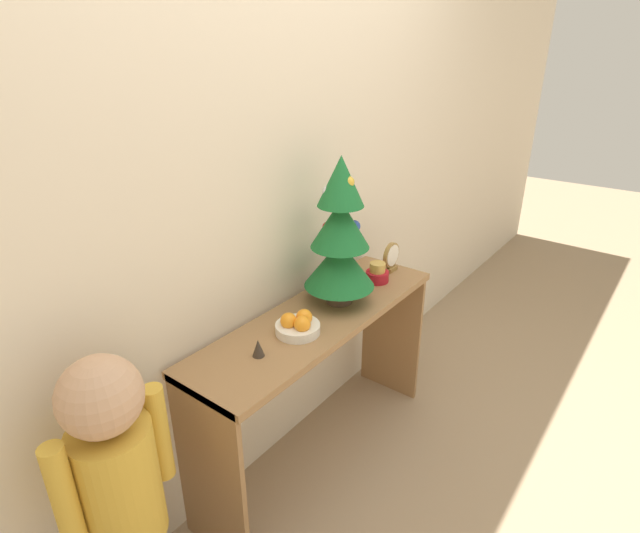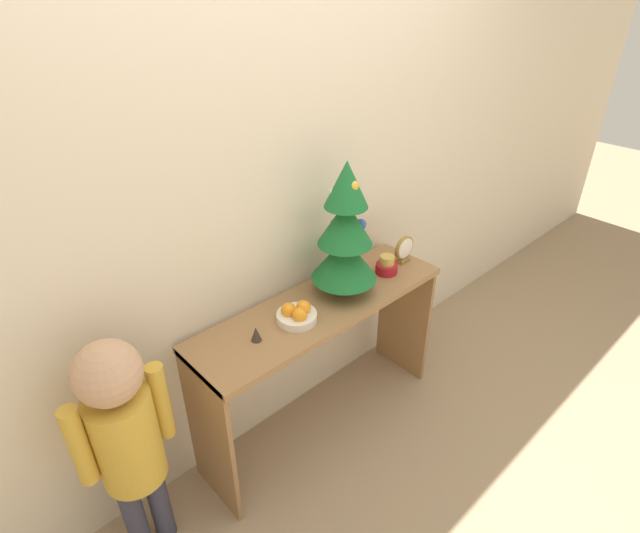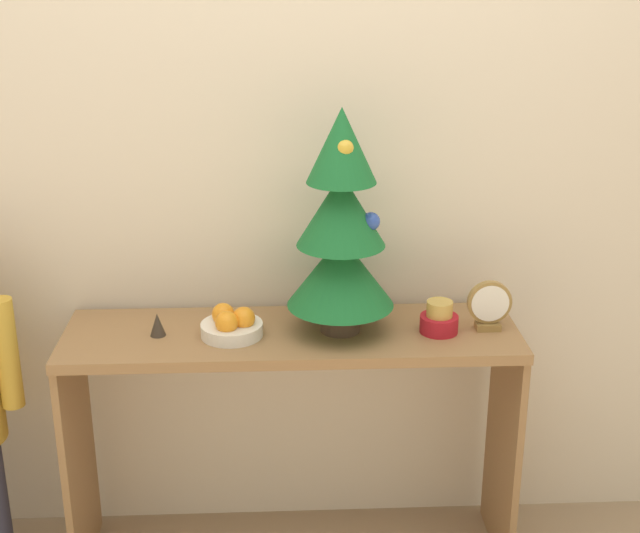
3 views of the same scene
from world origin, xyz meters
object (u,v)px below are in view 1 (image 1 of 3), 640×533
object	(u,v)px
mini_tree	(340,236)
singing_bowl	(377,274)
fruit_bowl	(298,325)
child_figure	(117,473)
desk_clock	(391,257)
figurine	(258,348)

from	to	relation	value
mini_tree	singing_bowl	xyz separation A→B (m)	(0.27, -0.02, -0.26)
fruit_bowl	singing_bowl	xyz separation A→B (m)	(0.56, -0.00, 0.00)
mini_tree	child_figure	bearing A→B (deg)	-179.99
desk_clock	figurine	bearing A→B (deg)	179.74
figurine	child_figure	size ratio (longest dim) A/B	0.06
child_figure	fruit_bowl	bearing A→B (deg)	-1.67
fruit_bowl	singing_bowl	size ratio (longest dim) A/B	1.61
mini_tree	figurine	distance (m)	0.56
fruit_bowl	figurine	world-z (taller)	fruit_bowl
mini_tree	desk_clock	size ratio (longest dim) A/B	4.34
figurine	desk_clock	bearing A→B (deg)	-0.26
desk_clock	figurine	size ratio (longest dim) A/B	2.19
singing_bowl	figurine	distance (m)	0.76
singing_bowl	figurine	world-z (taller)	singing_bowl
singing_bowl	child_figure	xyz separation A→B (m)	(-1.32, 0.02, -0.13)
child_figure	mini_tree	bearing A→B (deg)	0.01
mini_tree	singing_bowl	size ratio (longest dim) A/B	5.86
desk_clock	figurine	xyz separation A→B (m)	(-0.90, 0.00, -0.04)
desk_clock	child_figure	xyz separation A→B (m)	(-1.46, 0.01, -0.16)
fruit_bowl	desk_clock	distance (m)	0.70
fruit_bowl	singing_bowl	bearing A→B (deg)	-0.08
mini_tree	fruit_bowl	size ratio (longest dim) A/B	3.65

